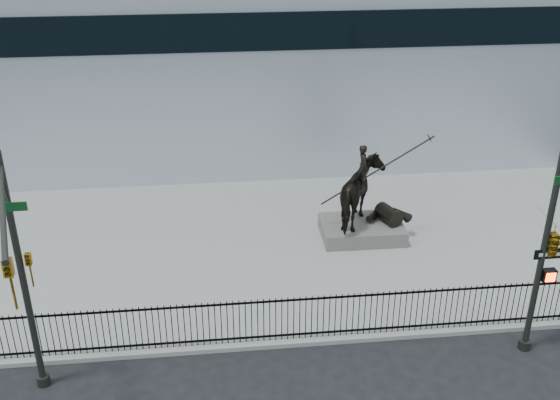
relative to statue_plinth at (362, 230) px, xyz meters
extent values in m
plane|color=black|center=(-3.63, -7.28, -0.44)|extent=(120.00, 120.00, 0.00)
cube|color=#969693|center=(-3.63, -0.28, -0.37)|extent=(30.00, 12.00, 0.15)
cube|color=silver|center=(-3.63, 12.72, 4.06)|extent=(44.00, 14.00, 9.00)
cube|color=black|center=(-3.63, -6.03, -0.14)|extent=(22.00, 0.05, 0.05)
cube|color=black|center=(-3.63, -6.03, 1.11)|extent=(22.00, 0.05, 0.05)
cube|color=black|center=(-3.63, -6.03, 0.46)|extent=(22.00, 0.03, 1.50)
cube|color=#5A5752|center=(0.00, 0.00, 0.00)|extent=(3.14, 2.18, 0.59)
imported|color=black|center=(0.00, 0.00, 1.54)|extent=(2.14, 2.49, 2.49)
imported|color=black|center=(-0.10, 0.00, 2.68)|extent=(0.41, 0.62, 1.68)
cylinder|color=black|center=(0.34, 0.00, 2.42)|extent=(4.00, 0.10, 2.53)
cylinder|color=#252822|center=(-10.63, -7.08, -0.29)|extent=(0.36, 0.36, 0.30)
cylinder|color=#252822|center=(-10.63, -7.08, 3.06)|extent=(0.18, 0.18, 7.00)
cylinder|color=#252822|center=(-10.03, -9.21, 6.16)|extent=(1.47, 4.84, 0.12)
imported|color=#AE7A13|center=(-9.43, -11.33, 5.53)|extent=(0.18, 0.22, 1.10)
imported|color=#AE7A13|center=(-10.41, -7.08, 3.26)|extent=(0.16, 0.20, 1.00)
cube|color=#0C3F19|center=(-10.27, -8.28, 5.66)|extent=(0.90, 0.03, 0.22)
cylinder|color=#252822|center=(3.37, -7.08, -0.29)|extent=(0.36, 0.36, 0.30)
cylinder|color=#252822|center=(3.37, -7.08, 3.06)|extent=(0.18, 0.18, 7.00)
imported|color=#AE7A13|center=(3.59, -7.08, 3.26)|extent=(0.53, 2.48, 1.00)
cube|color=black|center=(3.65, -7.13, 2.16)|extent=(0.38, 0.22, 0.38)
cube|color=#FF2D05|center=(3.65, -7.25, 2.16)|extent=(0.28, 0.02, 0.28)
cube|color=black|center=(3.57, -7.13, 2.86)|extent=(0.95, 0.03, 0.30)
camera|label=1|loc=(-5.66, -21.90, 12.15)|focal=42.00mm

